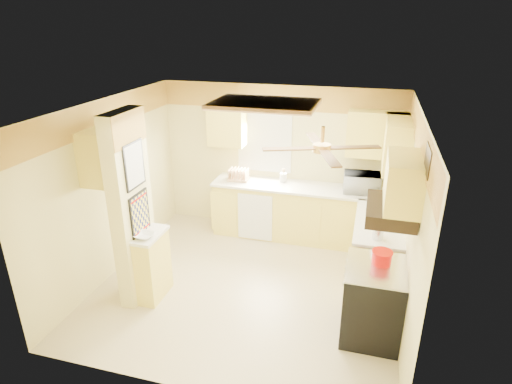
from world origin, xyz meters
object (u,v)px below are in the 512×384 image
(stove, at_px, (372,301))
(dutch_oven, at_px, (382,257))
(bowl, at_px, (144,236))
(microwave, at_px, (362,183))
(kettle, at_px, (378,232))

(stove, xyz_separation_m, dutch_oven, (0.05, 0.09, 0.53))
(dutch_oven, bearing_deg, bowl, -175.75)
(stove, distance_m, bowl, 2.85)
(microwave, distance_m, kettle, 1.54)
(bowl, bearing_deg, dutch_oven, 4.25)
(stove, distance_m, kettle, 0.86)
(stove, relative_size, kettle, 4.36)
(kettle, bearing_deg, microwave, 99.98)
(microwave, xyz_separation_m, kettle, (0.27, -1.52, -0.06))
(dutch_oven, height_order, kettle, kettle)
(microwave, distance_m, bowl, 3.41)
(stove, xyz_separation_m, microwave, (-0.27, 2.15, 0.63))
(stove, xyz_separation_m, kettle, (-0.00, 0.63, 0.58))
(microwave, height_order, dutch_oven, microwave)
(bowl, distance_m, kettle, 2.90)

